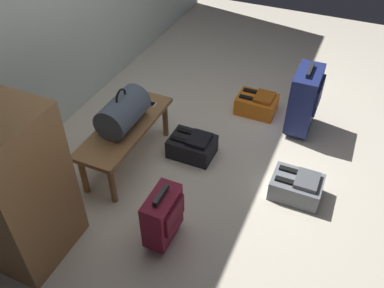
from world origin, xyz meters
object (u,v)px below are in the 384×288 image
duffel_bag_slate (123,112)px  backpack_grey (297,186)px  side_cabinet (18,191)px  suitcase_small_burgundy (163,216)px  backpack_dark (192,146)px  backpack_orange (257,104)px  suitcase_upright_navy (305,99)px  cell_phone (148,103)px  bench (126,131)px

duffel_bag_slate → backpack_grey: size_ratio=1.16×
side_cabinet → suitcase_small_burgundy: bearing=-61.9°
backpack_dark → side_cabinet: size_ratio=0.35×
side_cabinet → backpack_dark: bearing=-24.5°
duffel_bag_slate → backpack_orange: 1.44m
duffel_bag_slate → backpack_orange: bearing=-35.0°
suitcase_upright_navy → backpack_dark: (-0.74, 0.77, -0.24)m
backpack_dark → side_cabinet: 1.50m
duffel_bag_slate → suitcase_small_burgundy: (-0.60, -0.64, -0.28)m
cell_phone → suitcase_upright_navy: bearing=-60.1°
backpack_orange → backpack_dark: size_ratio=1.00×
cell_phone → backpack_grey: (-0.16, -1.37, -0.29)m
cell_phone → side_cabinet: 1.36m
bench → side_cabinet: bearing=172.6°
duffel_bag_slate → cell_phone: bearing=-3.7°
backpack_orange → suitcase_small_burgundy: bearing=175.0°
backpack_dark → side_cabinet: side_cabinet is taller
bench → cell_phone: bearing=-3.8°
side_cabinet → duffel_bag_slate: bearing=-7.5°
suitcase_small_burgundy → side_cabinet: (-0.41, 0.77, 0.31)m
bench → suitcase_small_burgundy: size_ratio=2.17×
bench → backpack_grey: bench is taller
backpack_orange → side_cabinet: (-2.13, 0.92, 0.46)m
duffel_bag_slate → suitcase_upright_navy: size_ratio=0.69×
backpack_orange → backpack_grey: bearing=-147.5°
suitcase_upright_navy → backpack_dark: size_ratio=1.68×
backpack_dark → side_cabinet: (-1.30, 0.59, 0.46)m
duffel_bag_slate → side_cabinet: (-1.01, 0.13, 0.04)m
bench → side_cabinet: size_ratio=0.91×
backpack_grey → side_cabinet: (-1.18, 1.52, 0.46)m
duffel_bag_slate → side_cabinet: 1.01m
duffel_bag_slate → backpack_orange: (1.12, -0.79, -0.42)m
cell_phone → side_cabinet: (-1.35, 0.15, 0.16)m
side_cabinet → backpack_grey: bearing=-52.1°
suitcase_small_burgundy → suitcase_upright_navy: bearing=-20.0°
bench → backpack_orange: (1.12, -0.79, -0.23)m
bench → suitcase_upright_navy: (1.03, -1.23, 0.00)m
duffel_bag_slate → backpack_grey: 1.46m
duffel_bag_slate → backpack_grey: duffel_bag_slate is taller
suitcase_upright_navy → backpack_grey: size_ratio=1.68×
bench → side_cabinet: side_cabinet is taller
suitcase_small_burgundy → side_cabinet: size_ratio=0.42×
backpack_orange → duffel_bag_slate: bearing=145.0°
cell_phone → backpack_dark: cell_phone is taller
duffel_bag_slate → backpack_dark: bearing=-57.6°
backpack_grey → backpack_dark: 0.94m
suitcase_upright_navy → backpack_orange: suitcase_upright_navy is taller
cell_phone → suitcase_small_burgundy: 1.13m
backpack_grey → cell_phone: bearing=83.3°
backpack_dark → suitcase_upright_navy: bearing=-46.0°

